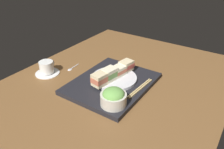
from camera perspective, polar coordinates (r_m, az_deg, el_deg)
The scene contains 11 objects.
ground_plane at distance 107.96cm, azimuth -0.42°, elevation -4.21°, with size 140.00×100.00×3.00cm, color brown.
serving_tray at distance 108.85cm, azimuth 0.00°, elevation -2.27°, with size 41.71×33.63×2.16cm, color black.
sandwich_plate at distance 109.71cm, azimuth 0.53°, elevation -0.93°, with size 22.15×22.15×1.31cm, color silver.
sandwich_nearmost at distance 102.23cm, azimuth -3.07°, elevation -1.18°, with size 7.83×6.32×5.72cm.
sandwich_inner_near at distance 105.94cm, azimuth -0.62°, elevation 0.11°, with size 7.82×6.36×5.88cm.
sandwich_inner_far at distance 110.25cm, azimuth 1.65°, elevation 0.98°, with size 7.65×6.31×4.55cm.
sandwich_farmost at distance 114.31cm, azimuth 3.76°, elevation 2.19°, with size 7.74×6.58×5.03cm.
salad_bowl at distance 91.51cm, azimuth 0.37°, elevation -5.77°, with size 10.82×10.82×7.51cm.
chopsticks_pair at distance 103.51cm, azimuth 7.10°, elevation -3.46°, with size 19.14×2.98×0.70cm.
coffee_cup at distance 122.81cm, azimuth -16.13°, elevation 1.52°, with size 12.65×12.58×6.93cm.
teaspoon at distance 125.74cm, azimuth -10.28°, elevation 1.57°, with size 9.19×2.18×0.80cm.
Camera 1 is at (-73.73, -50.45, 59.11)cm, focal length 36.19 mm.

